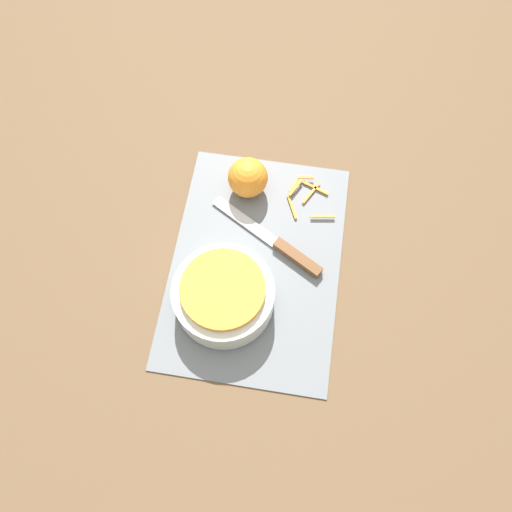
% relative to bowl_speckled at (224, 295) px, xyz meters
% --- Properties ---
extents(ground_plane, '(4.00, 4.00, 0.00)m').
position_rel_bowl_speckled_xyz_m(ground_plane, '(0.09, -0.05, -0.04)').
color(ground_plane, brown).
extents(cutting_board, '(0.48, 0.33, 0.01)m').
position_rel_bowl_speckled_xyz_m(cutting_board, '(0.09, -0.05, -0.04)').
color(cutting_board, slate).
rests_on(cutting_board, ground_plane).
extents(bowl_speckled, '(0.19, 0.19, 0.08)m').
position_rel_bowl_speckled_xyz_m(bowl_speckled, '(0.00, 0.00, 0.00)').
color(bowl_speckled, silver).
rests_on(bowl_speckled, cutting_board).
extents(knife, '(0.15, 0.24, 0.02)m').
position_rel_bowl_speckled_xyz_m(knife, '(0.12, -0.10, -0.03)').
color(knife, brown).
rests_on(knife, cutting_board).
extents(orange_left, '(0.08, 0.08, 0.08)m').
position_rel_bowl_speckled_xyz_m(orange_left, '(0.25, -0.00, 0.00)').
color(orange_left, orange).
rests_on(orange_left, cutting_board).
extents(peel_pile, '(0.10, 0.10, 0.01)m').
position_rel_bowl_speckled_xyz_m(peel_pile, '(0.25, -0.12, -0.03)').
color(peel_pile, orange).
rests_on(peel_pile, cutting_board).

